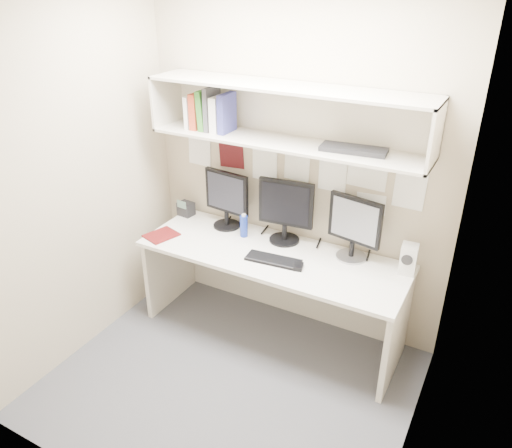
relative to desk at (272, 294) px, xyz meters
The scene contains 19 objects.
floor 0.75m from the desk, 90.00° to the right, with size 2.40×2.00×0.01m, color #46464B.
wall_back 1.00m from the desk, 90.00° to the left, with size 2.40×0.02×2.60m, color tan.
wall_front 1.90m from the desk, 90.00° to the right, with size 2.40×0.02×2.60m, color tan.
wall_left 1.65m from the desk, 151.57° to the right, with size 0.02×2.00×2.60m, color tan.
wall_right 1.65m from the desk, 28.43° to the right, with size 0.02×2.00×2.60m, color tan.
desk is the anchor object (origin of this frame).
overhead_hutch 1.37m from the desk, 90.00° to the left, with size 2.00×0.38×0.40m.
pinned_papers 0.95m from the desk, 90.00° to the left, with size 1.92×0.01×0.48m, color white, non-canonical shape.
monitor_left 0.84m from the desk, 157.30° to the left, with size 0.40×0.22×0.47m.
monitor_center 0.67m from the desk, 91.18° to the left, with size 0.43×0.23×0.49m.
monitor_right 0.85m from the desk, 22.38° to the left, with size 0.40×0.22×0.47m.
keyboard 0.39m from the desk, 60.48° to the right, with size 0.40×0.14×0.02m, color black.
mouse 0.47m from the desk, 22.88° to the right, with size 0.06×0.09×0.03m, color black.
speaker 1.07m from the desk, 11.93° to the left, with size 0.12×0.12×0.22m.
blue_bottle 0.57m from the desk, 158.04° to the left, with size 0.06×0.06×0.19m.
maroon_notebook 0.98m from the desk, 168.41° to the right, with size 0.20×0.24×0.01m, color #570F0F.
desk_phone 1.05m from the desk, 166.54° to the left, with size 0.14×0.13×0.15m.
book_stack 1.45m from the desk, 165.46° to the left, with size 0.34×0.19×0.31m.
hutch_tray 1.30m from the desk, 18.85° to the left, with size 0.43×0.16×0.03m, color black.
Camera 1 is at (1.42, -2.22, 2.58)m, focal length 35.00 mm.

